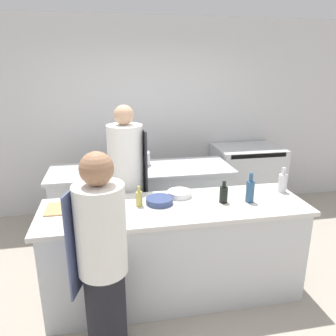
# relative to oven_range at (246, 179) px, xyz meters

# --- Properties ---
(ground_plane) EXTENTS (16.00, 16.00, 0.00)m
(ground_plane) POSITION_rel_oven_range_xyz_m (-1.48, -1.72, -0.49)
(ground_plane) COLOR #A89E8E
(wall_back) EXTENTS (8.00, 0.06, 2.80)m
(wall_back) POSITION_rel_oven_range_xyz_m (-1.48, 0.41, 0.91)
(wall_back) COLOR silver
(wall_back) RESTS_ON ground_plane
(prep_counter) EXTENTS (2.43, 0.75, 0.93)m
(prep_counter) POSITION_rel_oven_range_xyz_m (-1.48, -1.72, -0.03)
(prep_counter) COLOR silver
(prep_counter) RESTS_ON ground_plane
(pass_counter) EXTENTS (2.25, 0.75, 0.93)m
(pass_counter) POSITION_rel_oven_range_xyz_m (-1.65, -0.54, -0.03)
(pass_counter) COLOR silver
(pass_counter) RESTS_ON ground_plane
(oven_range) EXTENTS (0.96, 0.72, 0.99)m
(oven_range) POSITION_rel_oven_range_xyz_m (0.00, 0.00, 0.00)
(oven_range) COLOR silver
(oven_range) RESTS_ON ground_plane
(chef_at_prep_near) EXTENTS (0.40, 0.39, 1.63)m
(chef_at_prep_near) POSITION_rel_oven_range_xyz_m (-2.13, -2.33, 0.32)
(chef_at_prep_near) COLOR black
(chef_at_prep_near) RESTS_ON ground_plane
(chef_at_stove) EXTENTS (0.39, 0.37, 1.78)m
(chef_at_stove) POSITION_rel_oven_range_xyz_m (-1.87, -1.11, 0.40)
(chef_at_stove) COLOR black
(chef_at_stove) RESTS_ON ground_plane
(bottle_olive_oil) EXTENTS (0.08, 0.08, 0.25)m
(bottle_olive_oil) POSITION_rel_oven_range_xyz_m (-0.35, -1.59, 0.54)
(bottle_olive_oil) COLOR silver
(bottle_olive_oil) RESTS_ON prep_counter
(bottle_vinegar) EXTENTS (0.08, 0.08, 0.28)m
(bottle_vinegar) POSITION_rel_oven_range_xyz_m (-0.78, -1.76, 0.55)
(bottle_vinegar) COLOR #2D5175
(bottle_vinegar) RESTS_ON prep_counter
(bottle_wine) EXTENTS (0.08, 0.08, 0.21)m
(bottle_wine) POSITION_rel_oven_range_xyz_m (-1.02, -1.73, 0.52)
(bottle_wine) COLOR black
(bottle_wine) RESTS_ON prep_counter
(bottle_cooking_oil) EXTENTS (0.08, 0.08, 0.23)m
(bottle_cooking_oil) POSITION_rel_oven_range_xyz_m (-2.17, -1.76, 0.53)
(bottle_cooking_oil) COLOR #5B2319
(bottle_cooking_oil) RESTS_ON prep_counter
(bottle_sauce) EXTENTS (0.06, 0.06, 0.19)m
(bottle_sauce) POSITION_rel_oven_range_xyz_m (-1.80, -1.67, 0.51)
(bottle_sauce) COLOR #B2A84C
(bottle_sauce) RESTS_ON prep_counter
(bowl_mixing_large) EXTENTS (0.25, 0.25, 0.05)m
(bowl_mixing_large) POSITION_rel_oven_range_xyz_m (-1.61, -1.65, 0.46)
(bowl_mixing_large) COLOR navy
(bowl_mixing_large) RESTS_ON prep_counter
(bowl_prep_small) EXTENTS (0.24, 0.24, 0.05)m
(bowl_prep_small) POSITION_rel_oven_range_xyz_m (-1.39, -1.51, 0.46)
(bowl_prep_small) COLOR white
(bowl_prep_small) RESTS_ON prep_counter
(cup) EXTENTS (0.08, 0.08, 0.10)m
(cup) POSITION_rel_oven_range_xyz_m (-2.32, -1.91, 0.49)
(cup) COLOR white
(cup) RESTS_ON prep_counter
(cutting_board) EXTENTS (0.43, 0.28, 0.01)m
(cutting_board) POSITION_rel_oven_range_xyz_m (-2.40, -1.61, 0.44)
(cutting_board) COLOR tan
(cutting_board) RESTS_ON prep_counter
(stockpot) EXTENTS (0.28, 0.28, 0.16)m
(stockpot) POSITION_rel_oven_range_xyz_m (-1.67, -0.39, 0.52)
(stockpot) COLOR silver
(stockpot) RESTS_ON pass_counter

